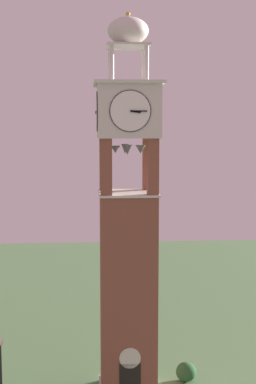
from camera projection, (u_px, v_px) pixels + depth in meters
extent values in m
cube|color=brown|center=(128.00, 295.00, 30.27)|extent=(2.89, 2.89, 10.83)
cube|color=black|center=(130.00, 384.00, 29.32)|extent=(1.10, 0.04, 2.20)
cylinder|color=beige|center=(130.00, 358.00, 29.16)|extent=(1.10, 0.04, 1.10)
cube|color=brown|center=(106.00, 168.00, 28.23)|extent=(0.56, 0.56, 2.93)
cube|color=brown|center=(153.00, 168.00, 28.40)|extent=(0.56, 0.56, 2.93)
cube|color=brown|center=(105.00, 165.00, 30.54)|extent=(0.56, 0.56, 2.93)
cube|color=brown|center=(148.00, 165.00, 30.70)|extent=(0.56, 0.56, 2.93)
cube|color=beige|center=(128.00, 193.00, 29.63)|extent=(3.05, 3.05, 0.12)
cone|color=#4C4C51|center=(141.00, 149.00, 29.41)|extent=(0.55, 0.55, 0.45)
cone|color=#4C4C51|center=(125.00, 149.00, 29.99)|extent=(0.40, 0.40, 0.51)
cone|color=#4C4C51|center=(115.00, 149.00, 29.28)|extent=(0.51, 0.51, 0.39)
cone|color=#4C4C51|center=(127.00, 150.00, 28.72)|extent=(0.54, 0.54, 0.50)
cube|color=beige|center=(128.00, 112.00, 29.14)|extent=(3.13, 3.13, 2.66)
cylinder|color=white|center=(130.00, 111.00, 27.57)|extent=(2.02, 0.05, 2.02)
torus|color=black|center=(130.00, 111.00, 27.57)|extent=(2.04, 0.06, 2.04)
cube|color=black|center=(136.00, 112.00, 27.53)|extent=(0.51, 0.03, 0.16)
cube|color=black|center=(139.00, 111.00, 27.54)|extent=(0.81, 0.03, 0.07)
cylinder|color=white|center=(126.00, 112.00, 30.71)|extent=(2.02, 0.05, 2.02)
torus|color=black|center=(126.00, 112.00, 30.71)|extent=(2.04, 0.06, 2.04)
cube|color=black|center=(130.00, 113.00, 30.79)|extent=(0.51, 0.03, 0.16)
cube|color=black|center=(133.00, 112.00, 30.80)|extent=(0.81, 0.03, 0.07)
cylinder|color=white|center=(97.00, 112.00, 29.03)|extent=(0.05, 2.02, 2.02)
torus|color=black|center=(97.00, 112.00, 29.03)|extent=(0.06, 2.04, 2.04)
cube|color=black|center=(96.00, 112.00, 29.27)|extent=(0.03, 0.51, 0.16)
cube|color=black|center=(96.00, 112.00, 29.42)|extent=(0.03, 0.81, 0.07)
cylinder|color=white|center=(159.00, 112.00, 29.25)|extent=(0.05, 2.02, 2.02)
torus|color=black|center=(159.00, 112.00, 29.25)|extent=(0.06, 2.04, 2.04)
cube|color=black|center=(159.00, 113.00, 29.51)|extent=(0.03, 0.51, 0.16)
cube|color=black|center=(159.00, 112.00, 29.66)|extent=(0.03, 0.81, 0.07)
cube|color=beige|center=(128.00, 84.00, 28.97)|extent=(3.49, 3.49, 0.16)
cylinder|color=beige|center=(112.00, 63.00, 27.95)|extent=(0.22, 0.22, 1.73)
cylinder|color=beige|center=(147.00, 63.00, 28.07)|extent=(0.22, 0.22, 1.73)
cylinder|color=beige|center=(110.00, 66.00, 29.65)|extent=(0.22, 0.22, 1.73)
cylinder|color=beige|center=(143.00, 67.00, 29.78)|extent=(0.22, 0.22, 1.73)
cube|color=beige|center=(128.00, 46.00, 28.75)|extent=(2.16, 2.16, 0.12)
ellipsoid|color=beige|center=(128.00, 31.00, 28.67)|extent=(2.08, 2.08, 1.38)
sphere|color=#B79338|center=(128.00, 14.00, 28.57)|extent=(0.24, 0.24, 0.24)
cylinder|color=black|center=(1.00, 377.00, 28.90)|extent=(0.12, 0.12, 3.38)
sphere|color=#F9EFCC|center=(0.00, 342.00, 28.68)|extent=(0.36, 0.36, 0.36)
ellipsoid|color=#234C28|center=(186.00, 372.00, 32.22)|extent=(1.15, 1.15, 1.08)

